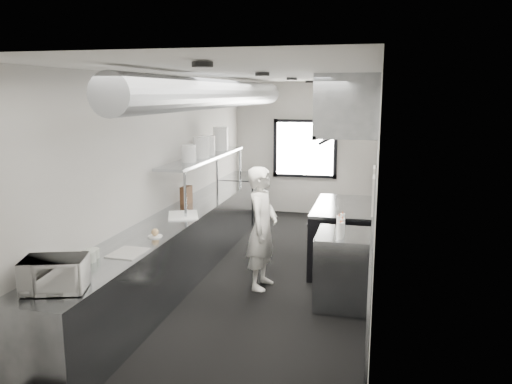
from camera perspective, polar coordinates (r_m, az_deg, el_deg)
The scene contains 35 objects.
floor at distance 7.28m, azimuth 0.88°, elevation -9.48°, with size 3.00×8.00×0.01m, color black.
ceiling at distance 6.82m, azimuth 0.95°, elevation 13.12°, with size 3.00×8.00×0.01m, color beige.
wall_back at distance 10.82m, azimuth 5.57°, elevation 4.90°, with size 3.00×0.02×2.80m, color #B4B2AB.
wall_front at distance 3.26m, azimuth -14.94°, elevation -10.17°, with size 3.00×0.02×2.80m, color #B4B2AB.
wall_left at distance 7.39m, azimuth -10.53°, elevation 1.88°, with size 0.02×8.00×2.80m, color #B4B2AB.
wall_right at distance 6.75m, azimuth 13.43°, elevation 0.90°, with size 0.02×8.00×2.80m, color #B4B2AB.
wall_cladding at distance 7.24m, azimuth 12.98°, elevation -5.31°, with size 0.03×5.50×1.10m, color gray.
hvac_duct at distance 7.38m, azimuth -3.77°, elevation 11.00°, with size 0.40×0.40×6.40m, color #979A9F.
service_window at distance 10.78m, azimuth 5.54°, elevation 4.88°, with size 1.36×0.05×1.25m.
exhaust_hood at distance 7.37m, azimuth 10.63°, elevation 9.59°, with size 0.81×2.20×0.88m.
prep_counter at distance 7.02m, azimuth -9.29°, elevation -6.54°, with size 0.70×6.00×0.90m, color gray.
pass_shelf at distance 8.17m, azimuth -5.73°, elevation 3.84°, with size 0.45×3.00×0.68m.
range at distance 7.66m, azimuth 9.68°, elevation -4.90°, with size 0.88×1.60×0.94m.
bottle_station at distance 6.33m, azimuth 9.79°, elevation -8.56°, with size 0.65×0.80×0.90m, color gray.
far_work_table at distance 10.42m, azimuth -1.43°, elevation -0.59°, with size 0.70×1.20×0.90m, color gray.
notice_sheet_a at distance 5.54m, azimuth 13.14°, elevation 0.82°, with size 0.02×0.28×0.38m, color white.
notice_sheet_b at distance 5.20m, azimuth 13.07°, elevation -0.39°, with size 0.02×0.28×0.38m, color white.
line_cook at distance 6.66m, azimuth 0.71°, elevation -4.08°, with size 0.59×0.39×1.63m, color silver.
microwave at distance 4.68m, azimuth -21.77°, elevation -8.63°, with size 0.48×0.37×0.29m, color silver.
deli_tub_a at distance 5.36m, azimuth -18.38°, elevation -6.94°, with size 0.15×0.15×0.11m, color #A8B0A2.
deli_tub_b at distance 5.47m, azimuth -17.91°, elevation -6.60°, with size 0.13×0.13×0.09m, color #A8B0A2.
newspaper at distance 5.53m, azimuth -14.24°, elevation -6.66°, with size 0.33×0.41×0.01m, color silver.
small_plate at distance 6.07m, azimuth -11.32°, elevation -4.93°, with size 0.17×0.17×0.01m, color silver.
pastry at distance 6.05m, azimuth -11.34°, elevation -4.47°, with size 0.09×0.09×0.09m, color tan.
cutting_board at distance 7.02m, azimuth -8.22°, elevation -2.61°, with size 0.40×0.53×0.02m, color white.
knife_block at distance 7.80m, azimuth -7.88°, elevation -0.31°, with size 0.11×0.24×0.26m, color #4F321C.
plate_stack_a at distance 7.45m, azimuth -7.59°, elevation 4.34°, with size 0.21×0.21×0.25m, color silver.
plate_stack_b at distance 7.92m, azimuth -6.20°, elevation 5.06°, with size 0.26×0.26×0.33m, color silver.
plate_stack_c at distance 8.30m, azimuth -5.42°, elevation 5.29°, with size 0.22×0.22×0.31m, color silver.
plate_stack_d at distance 8.93m, azimuth -4.00°, elevation 6.03°, with size 0.27×0.27×0.41m, color silver.
squeeze_bottle_a at distance 5.92m, azimuth 9.47°, elevation -4.35°, with size 0.07×0.07×0.20m, color white.
squeeze_bottle_b at distance 6.01m, azimuth 9.65°, elevation -4.22°, with size 0.06×0.06×0.17m, color white.
squeeze_bottle_c at distance 6.14m, azimuth 9.71°, elevation -3.84°, with size 0.06×0.06×0.19m, color white.
squeeze_bottle_d at distance 6.28m, azimuth 9.35°, elevation -3.51°, with size 0.06×0.06×0.18m, color white.
squeeze_bottle_e at distance 6.41m, azimuth 9.73°, elevation -3.21°, with size 0.06×0.06×0.18m, color white.
Camera 1 is at (1.49, -6.65, 2.56)m, focal length 35.43 mm.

